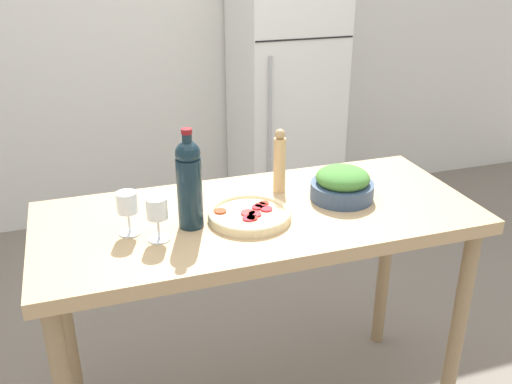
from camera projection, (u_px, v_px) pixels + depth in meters
wall_back at (156, 19)px, 3.53m from camera, size 6.40×0.06×2.60m
refrigerator at (284, 92)px, 3.61m from camera, size 0.60×0.64×1.73m
prep_counter at (259, 240)px, 1.99m from camera, size 1.50×0.65×0.91m
wine_bottle at (189, 182)px, 1.79m from camera, size 0.08×0.08×0.33m
wine_glass_near at (157, 211)px, 1.73m from camera, size 0.07×0.07×0.14m
wine_glass_far at (127, 205)px, 1.76m from camera, size 0.07×0.07×0.14m
pepper_mill at (280, 162)px, 2.05m from camera, size 0.04×0.04×0.24m
salad_bowl at (342, 184)px, 2.02m from camera, size 0.23×0.23×0.12m
homemade_pizza at (249, 214)px, 1.89m from camera, size 0.28×0.28×0.03m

